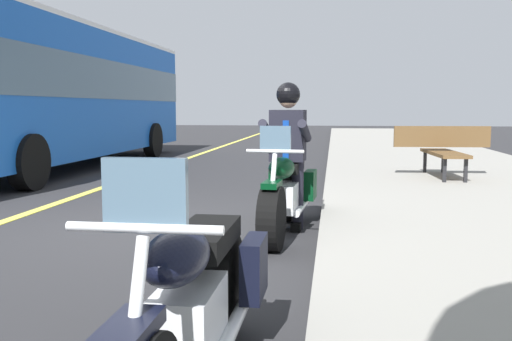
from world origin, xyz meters
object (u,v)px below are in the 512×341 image
at_px(motorcycle_main, 285,194).
at_px(rider_main, 288,143).
at_px(bench_sidewalk, 443,147).
at_px(motorcycle_parked, 192,308).
at_px(bus_near, 60,90).

xyz_separation_m(motorcycle_main, rider_main, (-0.19, 0.01, 0.58)).
distance_m(rider_main, bench_sidewalk, 5.08).
height_order(motorcycle_main, motorcycle_parked, same).
distance_m(motorcycle_parked, bus_near, 11.69).
bearing_deg(motorcycle_parked, motorcycle_main, 177.86).
distance_m(rider_main, bus_near, 8.56).
bearing_deg(motorcycle_main, motorcycle_parked, -2.14).
distance_m(motorcycle_main, motorcycle_parked, 3.76).
distance_m(motorcycle_main, bus_near, 8.77).
bearing_deg(rider_main, motorcycle_parked, -2.19).
relative_size(motorcycle_parked, bench_sidewalk, 1.21).
bearing_deg(motorcycle_parked, bench_sidewalk, 161.76).
bearing_deg(motorcycle_parked, rider_main, 177.81).
xyz_separation_m(motorcycle_main, bus_near, (-6.30, -5.92, 1.42)).
height_order(rider_main, bus_near, bus_near).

